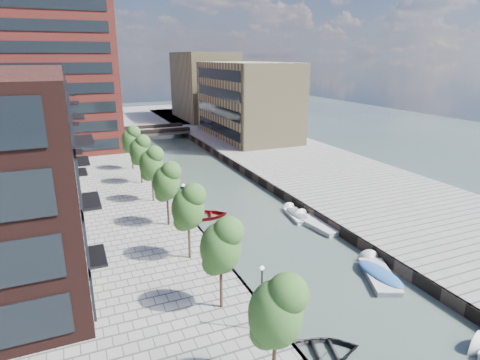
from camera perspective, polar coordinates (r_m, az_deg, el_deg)
water at (r=54.38m, az=-5.03°, el=-0.05°), size 300.00×300.00×0.00m
quay_right at (r=60.89m, az=9.40°, el=2.15°), size 20.00×140.00×1.00m
quay_wall_left at (r=52.76m, az=-11.34°, el=-0.31°), size 0.25×140.00×1.00m
quay_wall_right at (r=56.33m, az=0.86°, el=1.16°), size 0.25×140.00×1.00m
far_closure at (r=111.68m, az=-14.89°, el=8.62°), size 80.00×40.00×1.00m
apartment_block at (r=40.45m, az=-28.43°, el=3.61°), size 8.00×38.00×14.00m
tower at (r=74.44m, az=-24.94°, el=15.63°), size 18.00×18.00×30.00m
tan_block_near at (r=78.67m, az=0.95°, el=11.31°), size 12.00×25.00×14.00m
tan_block_far at (r=102.79m, az=-5.13°, el=13.19°), size 12.00×20.00×16.00m
bridge at (r=84.27m, az=-11.97°, el=6.80°), size 13.00×6.00×1.30m
tree_0 at (r=18.76m, az=5.10°, el=-17.87°), size 2.50×2.50×5.95m
tree_1 at (r=24.27m, az=-2.79°, el=-9.14°), size 2.50×2.50×5.95m
tree_2 at (r=30.40m, az=-7.43°, el=-3.68°), size 2.50×2.50×5.95m
tree_3 at (r=36.84m, az=-10.44°, el=-0.08°), size 2.50×2.50×5.95m
tree_4 at (r=43.45m, az=-12.55°, el=2.45°), size 2.50×2.50×5.95m
tree_5 at (r=50.17m, az=-14.10°, el=4.30°), size 2.50×2.50×5.95m
tree_6 at (r=56.96m, az=-15.29°, el=5.70°), size 2.50×2.50×5.95m
lamp_0 at (r=23.20m, az=3.10°, el=-15.58°), size 0.24×0.24×4.12m
lamp_1 at (r=36.77m, az=-7.96°, el=-2.94°), size 0.24×0.24×4.12m
lamp_2 at (r=51.75m, az=-12.72°, el=2.73°), size 0.24×0.24×4.12m
sloop_1 at (r=25.01m, az=11.49°, el=-23.19°), size 5.18×4.25×0.94m
sloop_2 at (r=41.97m, az=-5.23°, el=-5.38°), size 5.76×4.68×1.05m
sloop_3 at (r=47.72m, az=-9.01°, el=-2.70°), size 4.71×3.90×0.84m
sloop_4 at (r=50.61m, az=-9.41°, el=-1.55°), size 4.85×4.11×0.85m
motorboat_2 at (r=40.79m, az=10.50°, el=-6.14°), size 2.54×5.57×1.79m
motorboat_3 at (r=33.10m, az=18.95°, el=-12.43°), size 3.89×5.70×1.81m
motorboat_4 at (r=42.60m, az=7.87°, el=-4.87°), size 2.17×4.63×1.49m
car at (r=79.72m, az=-3.12°, el=6.80°), size 2.04×4.28×1.41m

